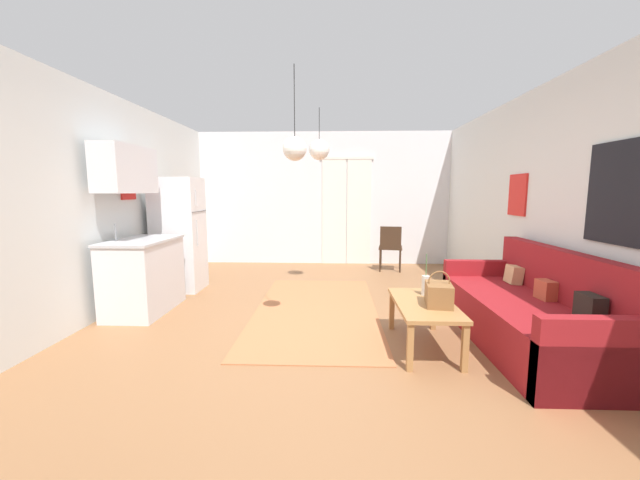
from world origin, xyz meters
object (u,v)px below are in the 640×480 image
Objects in this scene: accent_chair at (391,246)px; pendant_lamp_far at (319,150)px; bamboo_vase at (426,285)px; refrigerator at (179,234)px; couch at (531,315)px; handbag at (439,294)px; pendant_lamp_near at (295,149)px; coffee_table at (424,308)px.

accent_chair is 1.15× the size of pendant_lamp_far.
bamboo_vase is 3.65m from refrigerator.
couch reaches higher than handbag.
pendant_lamp_far is (-1.26, -1.35, 1.58)m from accent_chair.
refrigerator is 2.41m from pendant_lamp_far.
handbag is 3.44m from accent_chair.
pendant_lamp_far reaches higher than accent_chair.
bamboo_vase is 0.50× the size of accent_chair.
bamboo_vase is 2.58m from pendant_lamp_far.
bamboo_vase is at bearing 97.13° from accent_chair.
accent_chair is 0.95× the size of pendant_lamp_near.
refrigerator is at bearing 151.87° from bamboo_vase.
bamboo_vase is 0.47× the size of pendant_lamp_near.
bamboo_vase reaches higher than accent_chair.
pendant_lamp_far is (2.08, 0.05, 1.22)m from refrigerator.
pendant_lamp_far is at bearing 119.02° from handbag.
couch is 2.76m from pendant_lamp_near.
accent_chair is (0.14, 3.11, -0.06)m from bamboo_vase.
pendant_lamp_near is at bearing 75.05° from accent_chair.
bamboo_vase is (0.07, 0.24, 0.16)m from coffee_table.
pendant_lamp_near is (-1.29, -0.01, 1.33)m from bamboo_vase.
pendant_lamp_far is at bearing 56.50° from accent_chair.
pendant_lamp_near reaches higher than handbag.
handbag is 0.38× the size of pendant_lamp_near.
couch is 1.28× the size of refrigerator.
coffee_table is 0.29m from bamboo_vase.
refrigerator reaches higher than coffee_table.
handbag is 0.20× the size of refrigerator.
handbag is 0.40× the size of accent_chair.
coffee_table is at bearing -10.74° from pendant_lamp_near.
pendant_lamp_near reaches higher than refrigerator.
bamboo_vase is 0.57× the size of pendant_lamp_far.
pendant_lamp_far reaches higher than couch.
refrigerator is (-3.24, 2.04, 0.29)m from handbag.
accent_chair is at bearing 86.51° from coffee_table.
pendant_lamp_near reaches higher than coffee_table.
pendant_lamp_near is at bearing 176.69° from couch.
couch is at bearing -8.12° from bamboo_vase.
pendant_lamp_near is (-2.26, 0.13, 1.58)m from couch.
bamboo_vase is 0.33m from handbag.
pendant_lamp_near is (-1.22, 0.23, 1.49)m from coffee_table.
coffee_table is 2.43× the size of bamboo_vase.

